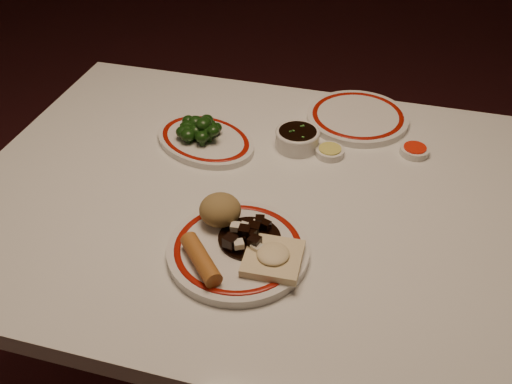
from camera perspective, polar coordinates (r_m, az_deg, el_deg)
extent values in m
cube|color=silver|center=(1.17, 0.40, -0.80)|extent=(1.20, 0.90, 0.04)
cylinder|color=black|center=(1.86, -12.72, 0.54)|extent=(0.06, 0.06, 0.71)
cylinder|color=black|center=(1.72, 21.66, -5.40)|extent=(0.06, 0.06, 0.71)
cylinder|color=silver|center=(1.02, -1.79, -5.86)|extent=(0.30, 0.30, 0.02)
torus|color=maroon|center=(1.02, -1.80, -5.50)|extent=(0.26, 0.26, 0.00)
ellipsoid|color=olive|center=(1.05, -3.61, -1.79)|extent=(0.08, 0.08, 0.06)
cylinder|color=#B66D2C|center=(0.98, -5.53, -6.70)|extent=(0.10, 0.11, 0.03)
cube|color=beige|center=(0.99, 1.71, -6.65)|extent=(0.10, 0.10, 0.02)
ellipsoid|color=beige|center=(0.98, 1.72, -6.20)|extent=(0.06, 0.06, 0.02)
cylinder|color=black|center=(1.03, -0.65, -4.65)|extent=(0.11, 0.11, 0.00)
cube|color=black|center=(1.03, -1.00, -4.39)|extent=(0.02, 0.02, 0.02)
cube|color=black|center=(1.00, -2.57, -4.96)|extent=(0.03, 0.03, 0.02)
cube|color=black|center=(1.03, -0.18, -3.70)|extent=(0.02, 0.02, 0.02)
cube|color=black|center=(1.02, -1.19, -4.54)|extent=(0.02, 0.02, 0.01)
cube|color=black|center=(1.04, 1.01, -3.34)|extent=(0.02, 0.02, 0.02)
cube|color=black|center=(1.02, -0.57, -4.22)|extent=(0.02, 0.02, 0.02)
cube|color=black|center=(1.00, -0.15, -5.03)|extent=(0.02, 0.02, 0.02)
cube|color=black|center=(1.05, 0.40, -2.89)|extent=(0.02, 0.02, 0.02)
cube|color=black|center=(1.01, -1.17, -4.00)|extent=(0.02, 0.02, 0.02)
cube|color=black|center=(1.02, -0.62, -4.52)|extent=(0.02, 0.02, 0.01)
cube|color=beige|center=(1.05, 0.35, -3.14)|extent=(0.02, 0.02, 0.01)
cube|color=beige|center=(0.99, 0.08, -5.56)|extent=(0.02, 0.02, 0.01)
cube|color=beige|center=(1.03, -1.15, -3.53)|extent=(0.02, 0.02, 0.01)
cube|color=beige|center=(1.03, -2.08, -3.49)|extent=(0.02, 0.02, 0.01)
cube|color=beige|center=(0.99, -1.74, -5.24)|extent=(0.02, 0.02, 0.01)
torus|color=maroon|center=(1.30, -5.09, 5.40)|extent=(0.28, 0.28, 0.00)
cylinder|color=#23471C|center=(1.30, -7.23, 5.43)|extent=(0.01, 0.01, 0.01)
ellipsoid|color=#13340D|center=(1.29, -7.28, 5.97)|extent=(0.03, 0.03, 0.03)
cylinder|color=#23471C|center=(1.30, -5.15, 5.58)|extent=(0.01, 0.01, 0.01)
ellipsoid|color=#13340D|center=(1.29, -5.19, 6.18)|extent=(0.04, 0.04, 0.03)
cylinder|color=#23471C|center=(1.32, -4.76, 6.34)|extent=(0.01, 0.01, 0.01)
ellipsoid|color=#13340D|center=(1.32, -4.80, 6.89)|extent=(0.03, 0.03, 0.02)
cylinder|color=#23471C|center=(1.32, -5.07, 6.18)|extent=(0.01, 0.01, 0.01)
ellipsoid|color=#13340D|center=(1.31, -5.11, 6.86)|extent=(0.04, 0.04, 0.03)
cylinder|color=#23471C|center=(1.30, -6.81, 5.52)|extent=(0.01, 0.01, 0.01)
ellipsoid|color=#13340D|center=(1.29, -6.86, 6.09)|extent=(0.03, 0.03, 0.03)
cylinder|color=#23471C|center=(1.29, -6.78, 5.13)|extent=(0.01, 0.01, 0.01)
ellipsoid|color=#13340D|center=(1.28, -6.83, 5.69)|extent=(0.04, 0.04, 0.03)
cylinder|color=#23471C|center=(1.31, -4.42, 5.79)|extent=(0.01, 0.01, 0.01)
ellipsoid|color=#13340D|center=(1.30, -4.45, 6.34)|extent=(0.04, 0.04, 0.03)
cylinder|color=#23471C|center=(1.30, -4.73, 5.72)|extent=(0.01, 0.01, 0.02)
ellipsoid|color=#13340D|center=(1.29, -4.76, 6.31)|extent=(0.03, 0.03, 0.02)
cylinder|color=#23471C|center=(1.30, -5.71, 5.52)|extent=(0.01, 0.01, 0.01)
ellipsoid|color=#13340D|center=(1.29, -5.74, 6.03)|extent=(0.03, 0.03, 0.03)
cylinder|color=#23471C|center=(1.31, -4.77, 5.92)|extent=(0.01, 0.01, 0.01)
ellipsoid|color=#13340D|center=(1.30, -4.80, 6.44)|extent=(0.03, 0.03, 0.02)
cylinder|color=#23471C|center=(1.31, -3.99, 5.97)|extent=(0.01, 0.01, 0.01)
ellipsoid|color=#13340D|center=(1.30, -4.02, 6.44)|extent=(0.03, 0.03, 0.02)
cylinder|color=#23471C|center=(1.30, -5.10, 5.60)|extent=(0.01, 0.01, 0.01)
ellipsoid|color=#13340D|center=(1.29, -5.13, 6.05)|extent=(0.03, 0.03, 0.02)
cylinder|color=#23471C|center=(1.33, -4.91, 6.59)|extent=(0.01, 0.01, 0.01)
ellipsoid|color=#13340D|center=(1.32, -4.95, 7.18)|extent=(0.03, 0.03, 0.02)
cylinder|color=#23471C|center=(1.32, -6.79, 5.88)|extent=(0.01, 0.01, 0.01)
ellipsoid|color=#13340D|center=(1.31, -6.85, 6.44)|extent=(0.04, 0.04, 0.03)
cylinder|color=#23471C|center=(1.30, -5.97, 5.49)|extent=(0.01, 0.01, 0.01)
ellipsoid|color=#13340D|center=(1.29, -6.02, 6.11)|extent=(0.03, 0.03, 0.03)
cylinder|color=#23471C|center=(1.29, -4.67, 5.38)|extent=(0.01, 0.01, 0.01)
ellipsoid|color=#13340D|center=(1.28, -4.71, 6.04)|extent=(0.03, 0.03, 0.03)
cylinder|color=#23471C|center=(1.28, -5.38, 4.93)|extent=(0.01, 0.01, 0.01)
ellipsoid|color=#13340D|center=(1.27, -5.42, 5.53)|extent=(0.03, 0.03, 0.02)
cylinder|color=#23471C|center=(1.34, -6.74, 6.55)|extent=(0.01, 0.01, 0.01)
ellipsoid|color=#13340D|center=(1.33, -6.79, 7.11)|extent=(0.03, 0.03, 0.02)
cylinder|color=#23471C|center=(1.30, -4.87, 5.59)|extent=(0.01, 0.01, 0.01)
ellipsoid|color=#13340D|center=(1.29, -4.91, 6.13)|extent=(0.03, 0.03, 0.02)
cylinder|color=#23471C|center=(1.32, -5.99, 6.29)|extent=(0.01, 0.01, 0.01)
ellipsoid|color=#13340D|center=(1.31, -6.05, 6.94)|extent=(0.04, 0.04, 0.03)
cylinder|color=#23471C|center=(1.31, -4.61, 6.16)|extent=(0.01, 0.01, 0.01)
ellipsoid|color=#13340D|center=(1.31, -4.65, 6.75)|extent=(0.03, 0.03, 0.02)
ellipsoid|color=#13340D|center=(1.26, -4.30, 6.16)|extent=(0.03, 0.03, 0.02)
ellipsoid|color=#13340D|center=(1.30, -5.14, 6.89)|extent=(0.03, 0.03, 0.02)
ellipsoid|color=#13340D|center=(1.28, -5.06, 6.97)|extent=(0.03, 0.03, 0.02)
ellipsoid|color=#13340D|center=(1.28, -5.31, 6.75)|extent=(0.03, 0.03, 0.03)
cylinder|color=silver|center=(1.29, 4.16, 5.25)|extent=(0.10, 0.10, 0.04)
cylinder|color=black|center=(1.28, 4.20, 6.03)|extent=(0.09, 0.09, 0.00)
cylinder|color=silver|center=(1.31, 15.56, 3.98)|extent=(0.06, 0.06, 0.02)
cylinder|color=red|center=(1.31, 15.63, 4.32)|extent=(0.05, 0.05, 0.00)
cylinder|color=silver|center=(1.27, 7.38, 3.97)|extent=(0.06, 0.06, 0.02)
cylinder|color=#D1CA56|center=(1.27, 7.42, 4.33)|extent=(0.05, 0.05, 0.00)
cylinder|color=silver|center=(1.41, 10.11, 7.33)|extent=(0.29, 0.29, 0.02)
torus|color=maroon|center=(1.40, 10.15, 7.61)|extent=(0.25, 0.25, 0.00)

